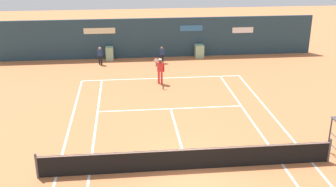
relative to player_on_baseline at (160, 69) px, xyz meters
The scene contains 7 objects.
ground_plane 10.09m from the player_on_baseline, 88.81° to the right, with size 80.00×80.00×0.01m.
tennis_net 10.63m from the player_on_baseline, 88.87° to the right, with size 12.10×0.10×1.07m.
sponsor_back_wall 6.38m from the player_on_baseline, 88.03° to the left, with size 25.00×1.02×3.07m.
player_on_baseline is the anchor object (origin of this frame).
ball_kid_centre_post 4.72m from the player_on_baseline, 83.42° to the left, with size 0.41×0.18×1.24m.
ball_kid_right_post 6.18m from the player_on_baseline, 130.69° to the left, with size 0.44×0.22×1.34m.
tennis_ball_mid_court 4.88m from the player_on_baseline, 18.13° to the right, with size 0.07×0.07×0.07m, color #CCE033.
Camera 1 is at (-2.37, -14.64, 8.98)m, focal length 44.43 mm.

